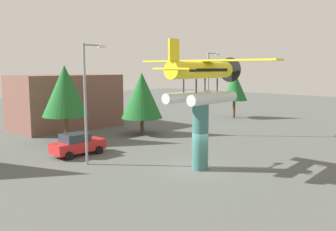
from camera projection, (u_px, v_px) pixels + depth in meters
ground_plane at (200, 169)px, 24.32m from camera, size 140.00×140.00×0.00m
display_pedestal at (200, 136)px, 24.02m from camera, size 1.10×1.10×4.54m
floatplane_monument at (202, 77)px, 23.60m from camera, size 6.96×10.45×4.00m
car_mid_red at (77, 144)px, 28.13m from camera, size 4.20×2.02×1.76m
streetlight_primary at (87, 96)px, 25.05m from camera, size 1.84×0.28×8.51m
streetlight_secondary at (209, 88)px, 36.06m from camera, size 1.84×0.28×8.37m
storefront_building at (66, 101)px, 41.06m from camera, size 11.59×6.55×6.04m
tree_east at (65, 91)px, 32.74m from camera, size 4.22×4.22×7.10m
tree_center_back at (142, 95)px, 36.68m from camera, size 4.22×4.22×6.39m
tree_far_east at (235, 86)px, 48.96m from camera, size 3.52×3.52×6.32m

